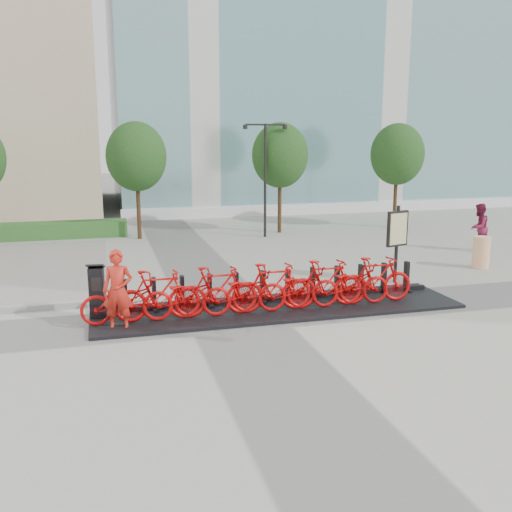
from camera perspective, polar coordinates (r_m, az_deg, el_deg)
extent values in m
plane|color=#A09E8F|center=(14.45, -2.28, -6.06)|extent=(120.00, 120.00, 0.00)
cube|color=teal|center=(43.59, 8.70, 21.71)|extent=(32.00, 16.00, 24.00)
cube|color=#2E5325|center=(26.99, -19.18, 2.47)|extent=(6.00, 1.20, 0.70)
cylinder|color=#413019|center=(25.62, -11.67, 5.02)|extent=(0.18, 0.18, 3.00)
ellipsoid|color=#17330F|center=(25.47, -11.87, 9.71)|extent=(2.60, 2.60, 2.99)
cylinder|color=#413019|center=(26.81, 2.38, 5.54)|extent=(0.18, 0.18, 3.00)
ellipsoid|color=#17330F|center=(26.66, 2.42, 10.03)|extent=(2.60, 2.60, 2.99)
cylinder|color=#413019|center=(29.18, 13.75, 5.73)|extent=(0.18, 0.18, 3.00)
ellipsoid|color=#17330F|center=(29.04, 13.95, 9.85)|extent=(2.60, 2.60, 2.99)
cylinder|color=black|center=(25.48, 0.92, 7.48)|extent=(0.12, 0.12, 5.00)
cube|color=black|center=(25.29, -0.07, 13.00)|extent=(0.90, 0.08, 0.08)
cube|color=black|center=(25.53, 1.93, 12.99)|extent=(0.90, 0.08, 0.08)
cylinder|color=black|center=(25.17, -1.08, 12.78)|extent=(0.20, 0.20, 0.18)
cylinder|color=black|center=(25.67, 2.92, 12.75)|extent=(0.20, 0.20, 0.18)
cube|color=black|center=(15.04, 2.31, -5.18)|extent=(9.60, 2.40, 0.08)
imported|color=#B80707|center=(13.89, -12.80, -4.30)|extent=(2.16, 0.75, 1.14)
imported|color=#B80707|center=(13.91, -9.84, -3.88)|extent=(2.10, 0.59, 1.26)
imported|color=#B80707|center=(14.01, -6.90, -3.95)|extent=(2.16, 0.75, 1.14)
imported|color=#B80707|center=(14.11, -4.00, -3.51)|extent=(2.10, 0.59, 1.26)
imported|color=#B80707|center=(14.28, -1.16, -3.56)|extent=(2.16, 0.75, 1.14)
imported|color=#B80707|center=(14.44, 1.61, -3.12)|extent=(2.10, 0.59, 1.26)
imported|color=#B80707|center=(14.68, 4.31, -3.16)|extent=(2.16, 0.75, 1.14)
imported|color=#B80707|center=(14.91, 6.93, -2.73)|extent=(2.10, 0.59, 1.26)
imported|color=#B80707|center=(15.21, 9.44, -2.76)|extent=(2.16, 0.75, 1.14)
imported|color=#B80707|center=(15.50, 11.87, -2.34)|extent=(2.10, 0.59, 1.26)
cube|color=black|center=(14.48, -15.61, -3.54)|extent=(0.39, 0.35, 1.25)
cube|color=black|center=(14.32, -15.76, -0.97)|extent=(0.47, 0.41, 0.16)
cube|color=black|center=(14.26, -15.67, -2.76)|extent=(0.25, 0.06, 0.35)
imported|color=red|center=(13.53, -13.64, -3.39)|extent=(0.80, 0.63, 1.92)
imported|color=maroon|center=(24.11, 21.38, 2.69)|extent=(1.15, 1.08, 1.88)
cylinder|color=orange|center=(21.03, 21.59, 0.34)|extent=(0.62, 0.62, 1.10)
cylinder|color=black|center=(18.04, 13.88, 1.14)|extent=(0.11, 0.11, 2.39)
cube|color=black|center=(17.96, 13.96, 2.68)|extent=(0.78, 0.32, 1.09)
cube|color=beige|center=(17.90, 14.06, 2.64)|extent=(0.65, 0.21, 0.96)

